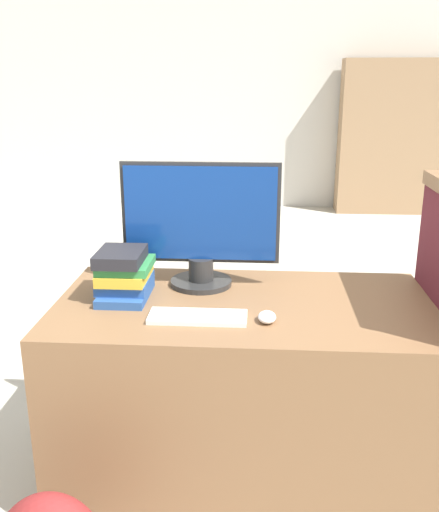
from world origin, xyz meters
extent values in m
cube|color=beige|center=(0.00, 5.37, 1.40)|extent=(12.00, 0.06, 2.80)
cube|color=brown|center=(0.00, 0.36, 0.37)|extent=(1.34, 0.72, 0.74)
cylinder|color=#282828|center=(-0.17, 0.53, 0.75)|extent=(0.24, 0.24, 0.02)
cylinder|color=#282828|center=(-0.17, 0.53, 0.80)|extent=(0.10, 0.10, 0.09)
cube|color=#282828|center=(-0.17, 0.54, 1.02)|extent=(0.59, 0.01, 0.38)
cube|color=navy|center=(-0.17, 0.53, 1.02)|extent=(0.56, 0.02, 0.35)
cube|color=white|center=(-0.15, 0.20, 0.75)|extent=(0.33, 0.12, 0.02)
ellipsoid|color=white|center=(0.08, 0.20, 0.75)|extent=(0.06, 0.08, 0.03)
cube|color=#285199|center=(-0.43, 0.38, 0.75)|extent=(0.17, 0.25, 0.03)
cube|color=#285199|center=(-0.44, 0.40, 0.79)|extent=(0.18, 0.21, 0.04)
cube|color=gold|center=(-0.43, 0.39, 0.82)|extent=(0.17, 0.22, 0.04)
cube|color=#2D7F42|center=(-0.43, 0.39, 0.86)|extent=(0.18, 0.20, 0.03)
cube|color=#232328|center=(-0.44, 0.38, 0.89)|extent=(0.16, 0.20, 0.04)
cube|color=#9E7A56|center=(1.57, 5.13, 0.85)|extent=(1.23, 0.32, 1.70)
camera|label=1|loc=(0.04, -1.53, 1.50)|focal=40.00mm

